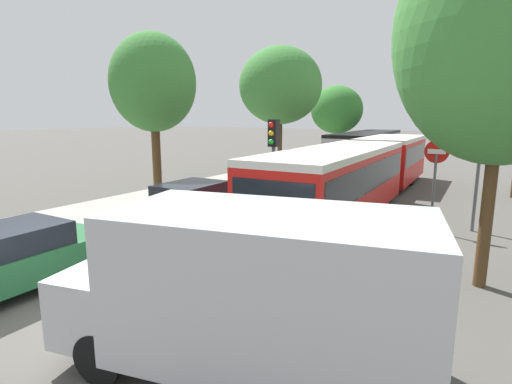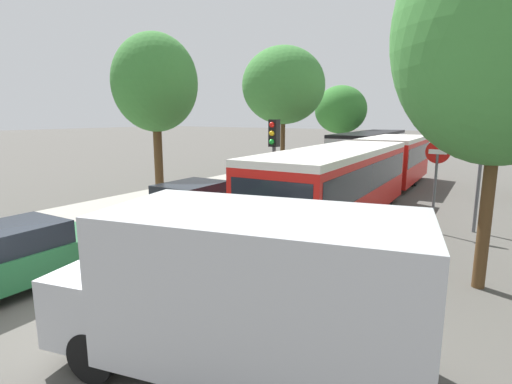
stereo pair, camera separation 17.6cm
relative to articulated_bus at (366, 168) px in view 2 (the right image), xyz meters
The scene contains 15 objects.
ground_plane 12.64m from the articulated_bus, 97.86° to the right, with size 200.00×200.00×0.00m, color #4F4C47.
kerb_strip_left 7.70m from the articulated_bus, behind, with size 3.20×33.70×0.14m, color #9E998E.
articulated_bus is the anchor object (origin of this frame).
city_bus_rear 11.76m from the articulated_bus, 106.83° to the left, with size 3.17×11.43×2.43m.
queued_car_green 12.75m from the articulated_bus, 105.00° to the right, with size 1.77×3.94×1.35m.
queued_car_black 7.52m from the articulated_bus, 117.80° to the right, with size 1.85×4.11×1.41m.
queued_car_navy 3.86m from the articulated_bus, 161.73° to the right, with size 1.85×4.10×1.41m.
white_van 12.15m from the articulated_bus, 79.22° to the right, with size 5.32×3.07×2.31m.
traffic_light 4.95m from the articulated_bus, 110.81° to the right, with size 0.33×0.37×3.40m.
no_entry_sign 4.50m from the articulated_bus, 45.36° to the right, with size 0.70×0.08×2.82m.
direction_sign_post 5.03m from the articulated_bus, 30.19° to the right, with size 0.28×1.39×3.60m.
tree_left_mid 9.11m from the articulated_bus, 145.65° to the right, with size 3.34×3.34×6.70m.
tree_left_far 9.21m from the articulated_bus, 143.65° to the left, with size 4.85×4.85×7.51m.
tree_left_distant 16.92m from the articulated_bus, 115.04° to the left, with size 4.14×4.14×5.93m.
tree_right_near 9.06m from the articulated_bus, 56.01° to the right, with size 4.11×4.11×7.55m.
Camera 2 is at (6.85, -3.59, 3.51)m, focal length 28.00 mm.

